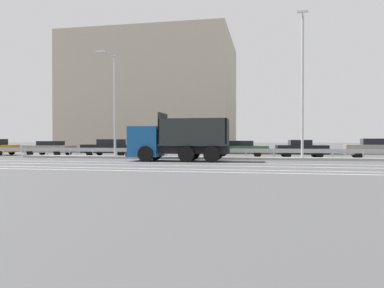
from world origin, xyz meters
TOP-DOWN VIEW (x-y plane):
  - ground_plane at (0.00, 0.00)m, footprint 320.00×320.00m
  - lane_strip_0 at (-1.06, -2.18)m, footprint 53.29×0.16m
  - lane_strip_1 at (-1.06, -4.58)m, footprint 53.29×0.16m
  - lane_strip_2 at (-1.06, -7.05)m, footprint 53.29×0.16m
  - lane_strip_3 at (-1.06, -8.48)m, footprint 53.29×0.16m
  - median_island at (0.00, 2.55)m, footprint 29.31×1.10m
  - median_guardrail at (0.00, 3.86)m, footprint 53.29×0.09m
  - dump_truck at (-1.92, -0.40)m, footprint 6.85×2.90m
  - median_road_sign at (-4.38, 2.55)m, footprint 0.77×0.16m
  - street_lamp_1 at (-7.02, 2.41)m, footprint 0.71×2.50m
  - street_lamp_2 at (7.19, 2.33)m, footprint 0.72×2.07m
  - parked_car_1 at (-14.71, 5.86)m, footprint 4.64×2.16m
  - parked_car_2 at (-8.92, 6.08)m, footprint 5.00×2.20m
  - parked_car_3 at (-2.89, 5.89)m, footprint 4.92×2.11m
  - parked_car_4 at (2.54, 6.33)m, footprint 4.82×2.02m
  - parked_car_5 at (7.45, 6.00)m, footprint 4.08×2.16m
  - parked_car_6 at (13.07, 5.87)m, footprint 4.78×2.12m
  - background_building_0 at (-9.04, 20.40)m, footprint 19.23×15.28m
  - church_tower at (-1.94, 30.94)m, footprint 3.60×3.60m

SIDE VIEW (x-z plane):
  - ground_plane at x=0.00m, z-range 0.00..0.00m
  - lane_strip_0 at x=-1.06m, z-range 0.00..0.01m
  - lane_strip_1 at x=-1.06m, z-range 0.00..0.01m
  - lane_strip_2 at x=-1.06m, z-range 0.00..0.01m
  - lane_strip_3 at x=-1.06m, z-range 0.00..0.01m
  - median_island at x=0.00m, z-range 0.00..0.18m
  - median_guardrail at x=0.00m, z-range 0.18..0.96m
  - parked_car_1 at x=-14.71m, z-range 0.03..1.36m
  - parked_car_4 at x=2.54m, z-range 0.03..1.40m
  - parked_car_5 at x=7.45m, z-range 0.02..1.46m
  - parked_car_2 at x=-8.92m, z-range 0.01..1.51m
  - parked_car_3 at x=-2.89m, z-range 0.00..1.55m
  - parked_car_6 at x=13.07m, z-range 0.01..1.56m
  - median_road_sign at x=-4.38m, z-range 0.07..2.31m
  - dump_truck at x=-1.92m, z-range -0.41..2.86m
  - street_lamp_1 at x=-7.02m, z-range 0.51..8.61m
  - street_lamp_2 at x=7.19m, z-range 0.47..10.64m
  - church_tower at x=-1.94m, z-range -0.58..13.47m
  - background_building_0 at x=-9.04m, z-range 0.00..13.78m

